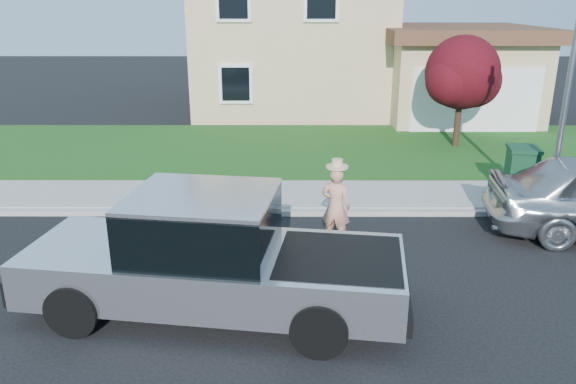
# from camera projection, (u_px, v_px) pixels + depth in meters

# --- Properties ---
(ground) EXTENTS (80.00, 80.00, 0.00)m
(ground) POSITION_uv_depth(u_px,v_px,m) (298.00, 274.00, 10.06)
(ground) COLOR black
(ground) RESTS_ON ground
(curb) EXTENTS (40.00, 0.20, 0.12)m
(curb) POSITION_uv_depth(u_px,v_px,m) (340.00, 213.00, 12.78)
(curb) COLOR gray
(curb) RESTS_ON ground
(sidewalk) EXTENTS (40.00, 2.00, 0.15)m
(sidewalk) POSITION_uv_depth(u_px,v_px,m) (336.00, 196.00, 13.82)
(sidewalk) COLOR gray
(sidewalk) RESTS_ON ground
(lawn) EXTENTS (40.00, 7.00, 0.10)m
(lawn) POSITION_uv_depth(u_px,v_px,m) (325.00, 150.00, 18.08)
(lawn) COLOR #134315
(lawn) RESTS_ON ground
(house) EXTENTS (14.00, 11.30, 6.85)m
(house) POSITION_uv_depth(u_px,v_px,m) (323.00, 35.00, 24.50)
(house) COLOR tan
(house) RESTS_ON ground
(pickup_truck) EXTENTS (6.14, 2.79, 1.95)m
(pickup_truck) POSITION_uv_depth(u_px,v_px,m) (212.00, 258.00, 8.61)
(pickup_truck) COLOR black
(pickup_truck) RESTS_ON ground
(woman) EXTENTS (0.69, 0.58, 1.77)m
(woman) POSITION_uv_depth(u_px,v_px,m) (336.00, 205.00, 11.01)
(woman) COLOR tan
(woman) RESTS_ON ground
(ornamental_tree) EXTENTS (2.57, 2.32, 3.53)m
(ornamental_tree) POSITION_uv_depth(u_px,v_px,m) (463.00, 76.00, 17.71)
(ornamental_tree) COLOR black
(ornamental_tree) RESTS_ON lawn
(trash_bin) EXTENTS (0.84, 0.93, 1.16)m
(trash_bin) POSITION_uv_depth(u_px,v_px,m) (521.00, 170.00, 13.60)
(trash_bin) COLOR #0E341D
(trash_bin) RESTS_ON sidewalk
(street_lamp) EXTENTS (0.27, 0.70, 5.40)m
(street_lamp) POSITION_uv_depth(u_px,v_px,m) (571.00, 81.00, 11.53)
(street_lamp) COLOR slate
(street_lamp) RESTS_ON ground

